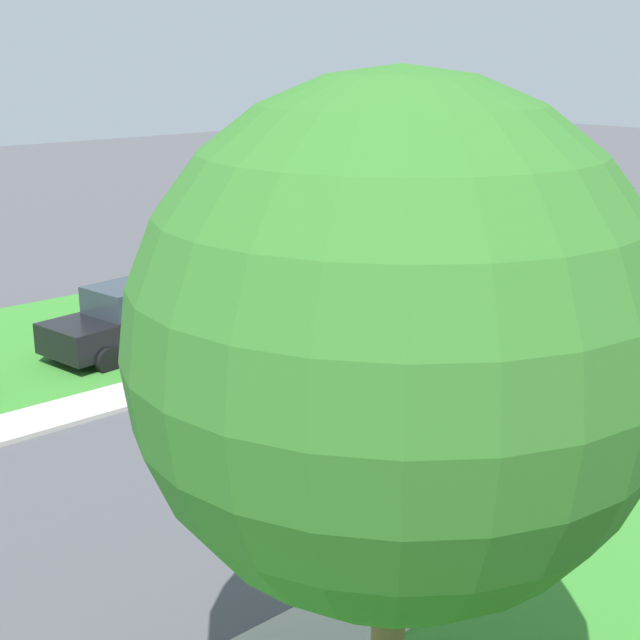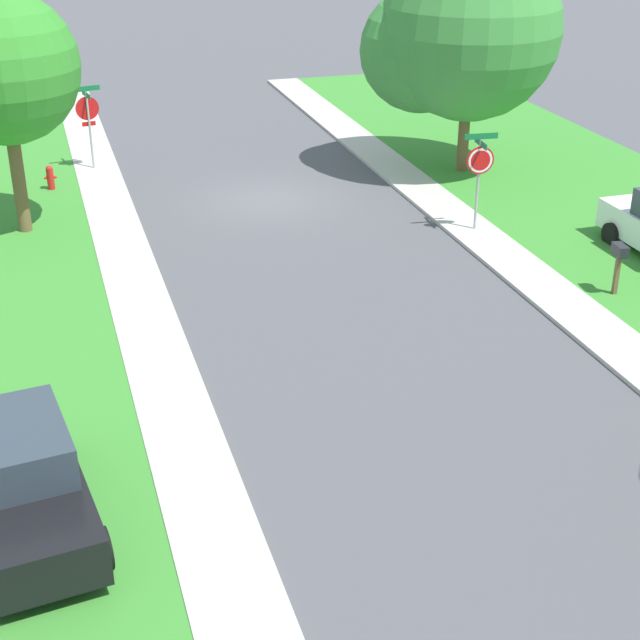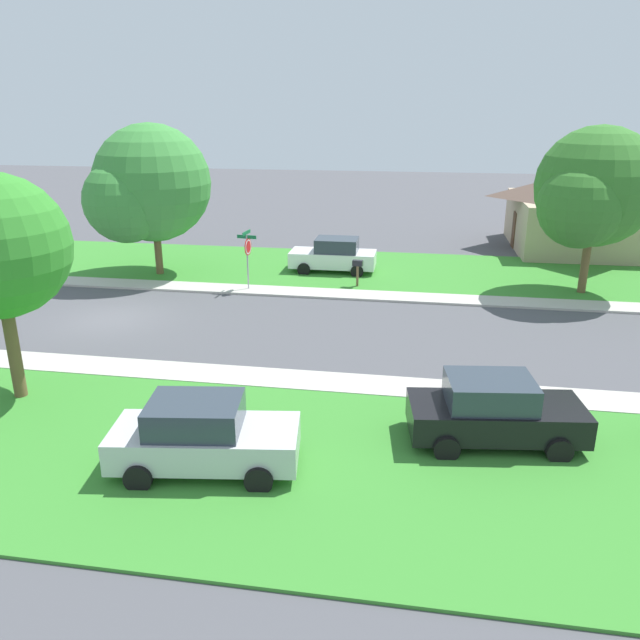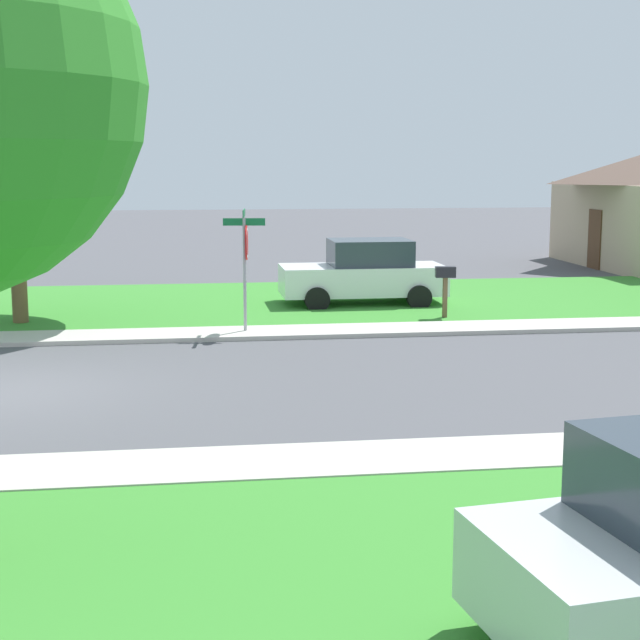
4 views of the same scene
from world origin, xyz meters
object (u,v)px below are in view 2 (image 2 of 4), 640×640
Objects in this scene: car_black_kerbside_mid at (18,482)px; stop_sign_far_corner at (480,166)px; stop_sign_near_corner at (88,114)px; fire_hydrant at (50,178)px; mailbox at (619,257)px; tree_sidewalk_mid at (458,35)px.

stop_sign_far_corner is at bearing -141.46° from car_black_kerbside_mid.
stop_sign_far_corner is at bearing 136.97° from stop_sign_near_corner.
mailbox is at bearing 135.89° from fire_hydrant.
tree_sidewalk_mid is (-1.64, -5.38, 2.48)m from stop_sign_far_corner.
car_black_kerbside_mid is at bearing 19.84° from mailbox.
stop_sign_far_corner is at bearing 73.07° from tree_sidewalk_mid.
mailbox is at bearing 104.94° from stop_sign_far_corner.
tree_sidewalk_mid is (-13.86, -15.12, 3.50)m from car_black_kerbside_mid.
car_black_kerbside_mid is 14.38m from mailbox.
fire_hydrant is (-1.24, -16.79, -0.44)m from car_black_kerbside_mid.
fire_hydrant is at bearing -44.11° from mailbox.
tree_sidewalk_mid reaches higher than car_black_kerbside_mid.
stop_sign_far_corner is 0.38× the size of tree_sidewalk_mid.
car_black_kerbside_mid is 5.42× the size of fire_hydrant.
mailbox is (-12.29, 11.91, 0.57)m from fire_hydrant.
stop_sign_far_corner is 2.11× the size of mailbox.
stop_sign_near_corner is 0.38× the size of tree_sidewalk_mid.
stop_sign_near_corner is at bearing -43.03° from stop_sign_far_corner.
car_black_kerbside_mid is 3.43× the size of mailbox.
tree_sidewalk_mid reaches higher than mailbox.
mailbox is (-10.85, 13.78, -0.87)m from stop_sign_near_corner.
tree_sidewalk_mid is 5.61× the size of mailbox.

